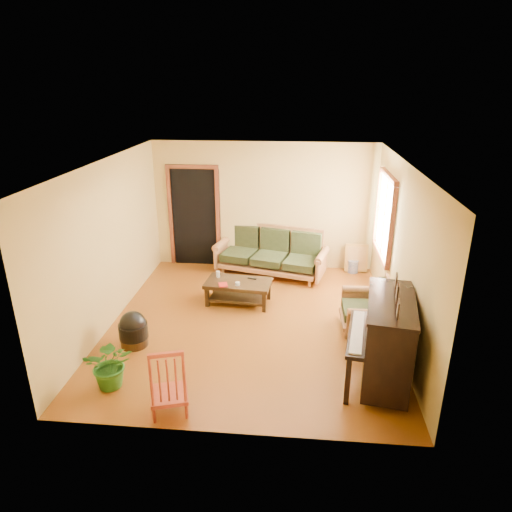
# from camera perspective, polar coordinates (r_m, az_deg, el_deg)

# --- Properties ---
(floor) EXTENTS (5.00, 5.00, 0.00)m
(floor) POSITION_cam_1_polar(r_m,az_deg,el_deg) (7.52, -0.60, -8.38)
(floor) COLOR #62310D
(floor) RESTS_ON ground
(doorway) EXTENTS (1.08, 0.16, 2.05)m
(doorway) POSITION_cam_1_polar(r_m,az_deg,el_deg) (9.63, -7.72, 4.76)
(doorway) COLOR black
(doorway) RESTS_ON floor
(window) EXTENTS (0.12, 1.36, 1.46)m
(window) POSITION_cam_1_polar(r_m,az_deg,el_deg) (8.26, 15.83, 4.82)
(window) COLOR white
(window) RESTS_ON right_wall
(sofa) EXTENTS (2.35, 1.44, 0.94)m
(sofa) POSITION_cam_1_polar(r_m,az_deg,el_deg) (9.17, 1.80, 0.43)
(sofa) COLOR #935C35
(sofa) RESTS_ON floor
(coffee_table) EXTENTS (1.19, 0.73, 0.41)m
(coffee_table) POSITION_cam_1_polar(r_m,az_deg,el_deg) (8.08, -2.20, -4.54)
(coffee_table) COLOR black
(coffee_table) RESTS_ON floor
(armchair) EXTENTS (0.82, 0.86, 0.85)m
(armchair) POSITION_cam_1_polar(r_m,az_deg,el_deg) (7.34, 13.47, -6.05)
(armchair) COLOR #935C35
(armchair) RESTS_ON floor
(piano) EXTENTS (0.99, 1.45, 1.18)m
(piano) POSITION_cam_1_polar(r_m,az_deg,el_deg) (6.13, 16.11, -10.32)
(piano) COLOR black
(piano) RESTS_ON floor
(footstool) EXTENTS (0.50, 0.50, 0.41)m
(footstool) POSITION_cam_1_polar(r_m,az_deg,el_deg) (7.09, -15.05, -9.27)
(footstool) COLOR black
(footstool) RESTS_ON floor
(red_chair) EXTENTS (0.54, 0.57, 0.92)m
(red_chair) POSITION_cam_1_polar(r_m,az_deg,el_deg) (5.60, -10.94, -14.75)
(red_chair) COLOR maroon
(red_chair) RESTS_ON floor
(leaning_frame) EXTENTS (0.46, 0.10, 0.62)m
(leaning_frame) POSITION_cam_1_polar(r_m,az_deg,el_deg) (9.55, 12.44, -0.23)
(leaning_frame) COLOR #B58B3C
(leaning_frame) RESTS_ON floor
(ceramic_crock) EXTENTS (0.26, 0.26, 0.26)m
(ceramic_crock) POSITION_cam_1_polar(r_m,az_deg,el_deg) (9.58, 12.03, -1.28)
(ceramic_crock) COLOR #2E448C
(ceramic_crock) RESTS_ON floor
(potted_plant) EXTENTS (0.70, 0.64, 0.67)m
(potted_plant) POSITION_cam_1_polar(r_m,az_deg,el_deg) (6.24, -17.71, -12.68)
(potted_plant) COLOR #235B1A
(potted_plant) RESTS_ON floor
(book) EXTENTS (0.20, 0.23, 0.02)m
(book) POSITION_cam_1_polar(r_m,az_deg,el_deg) (7.85, -4.67, -3.67)
(book) COLOR #A71A16
(book) RESTS_ON coffee_table
(candle) EXTENTS (0.07, 0.07, 0.11)m
(candle) POSITION_cam_1_polar(r_m,az_deg,el_deg) (8.17, -4.77, -2.27)
(candle) COLOR silver
(candle) RESTS_ON coffee_table
(glass_jar) EXTENTS (0.10, 0.10, 0.05)m
(glass_jar) POSITION_cam_1_polar(r_m,az_deg,el_deg) (7.85, -2.34, -3.47)
(glass_jar) COLOR white
(glass_jar) RESTS_ON coffee_table
(remote) EXTENTS (0.17, 0.09, 0.02)m
(remote) POSITION_cam_1_polar(r_m,az_deg,el_deg) (8.09, -0.48, -2.82)
(remote) COLOR black
(remote) RESTS_ON coffee_table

